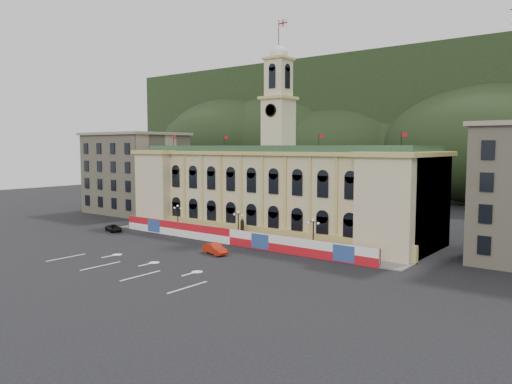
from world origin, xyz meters
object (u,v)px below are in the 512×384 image
Objects in this scene: lamp_center at (238,224)px; black_suv at (114,228)px; statue at (242,235)px; red_sedan at (215,249)px.

black_suv is (-24.78, -5.77, -2.47)m from lamp_center.
statue is at bearing -55.97° from black_suv.
lamp_center is 25.56m from black_suv.
lamp_center reaches higher than black_suv.
statue is 25.70m from black_suv.
statue is at bearing 90.00° from lamp_center.
lamp_center is (0.00, -1.00, 1.89)m from statue.
lamp_center reaches higher than red_sedan.
red_sedan is 1.02× the size of black_suv.
statue is 0.78× the size of black_suv.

